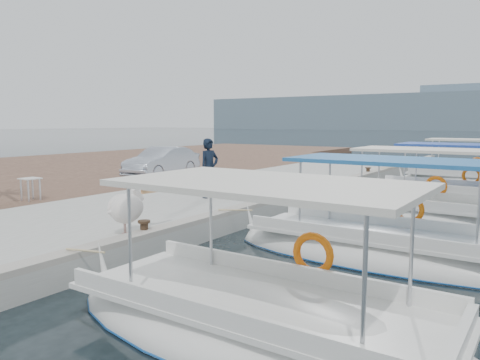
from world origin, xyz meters
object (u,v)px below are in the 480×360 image
fishing_caique_e (466,184)px  parked_car (162,162)px  fishing_caique_d (460,200)px  pelican (128,207)px  fisherman (209,168)px  fishing_caique_c (417,218)px  fishing_caique_b (382,254)px  fishing_caique_a (257,331)px

fishing_caique_e → parked_car: size_ratio=1.52×
fishing_caique_d → pelican: bearing=-114.6°
fishing_caique_d → fisherman: bearing=-138.0°
parked_car → fishing_caique_c: bearing=-12.9°
fishing_caique_d → fishing_caique_e: same height
fishing_caique_d → fisherman: (-6.75, -6.08, 1.30)m
fishing_caique_b → fishing_caique_c: 4.46m
parked_car → fishing_caique_d: bearing=5.4°
fishing_caique_e → pelican: bearing=-104.7°
fishing_caique_a → fishing_caique_c: same height
fishing_caique_e → parked_car: bearing=-144.5°
fishing_caique_c → fishing_caique_e: same height
parked_car → fishing_caique_a: bearing=-48.1°
fishing_caique_c → fishing_caique_d: size_ratio=0.87×
fishing_caique_b → parked_car: size_ratio=1.70×
fishing_caique_e → parked_car: fishing_caique_e is taller
fishing_caique_e → pelican: 17.59m
fishing_caique_a → pelican: bearing=157.5°
fishing_caique_a → fishing_caique_c: size_ratio=1.02×
fishing_caique_d → fishing_caique_b: bearing=-91.8°
fishing_caique_a → pelican: (-4.59, 1.91, 0.99)m
fishing_caique_b → pelican: (-4.85, -2.85, 0.99)m
fishing_caique_c → fisherman: fisherman is taller
fisherman → parked_car: bearing=70.4°
fishing_caique_c → parked_car: fishing_caique_c is taller
fishing_caique_a → fishing_caique_e: bearing=90.4°
fisherman → fishing_caique_d: bearing=-34.6°
fisherman → parked_car: fisherman is taller
fishing_caique_c → fishing_caique_d: (0.58, 3.88, 0.06)m
fisherman → pelican: bearing=-148.9°
fishing_caique_b → pelican: bearing=-149.6°
fishing_caique_b → fishing_caique_d: (0.26, 8.32, 0.06)m
fishing_caique_b → fishing_caique_c: size_ratio=1.10×
fishing_caique_c → fishing_caique_d: bearing=81.5°
fishing_caique_c → parked_car: 11.82m
fishing_caique_b → fishing_caique_d: size_ratio=0.96×
pelican → parked_car: bearing=129.5°
fisherman → fishing_caique_e: bearing=-13.8°
fishing_caique_c → pelican: bearing=-121.9°
fishing_caique_b → parked_car: (-12.01, 5.83, 1.06)m
fishing_caique_e → fishing_caique_a: bearing=-89.6°
fishing_caique_c → fishing_caique_d: same height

